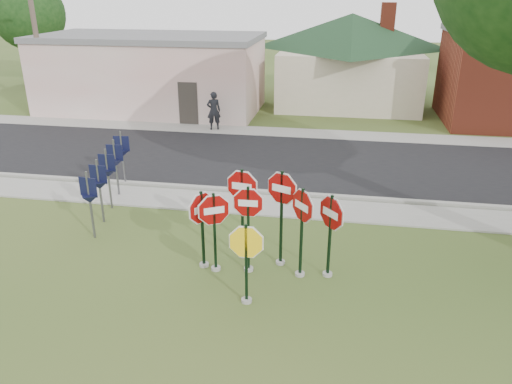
% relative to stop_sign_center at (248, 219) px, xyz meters
% --- Properties ---
extents(ground, '(120.00, 120.00, 0.00)m').
position_rel_stop_sign_center_xyz_m(ground, '(0.34, -1.50, -1.45)').
color(ground, '#36511E').
rests_on(ground, ground).
extents(sidewalk_near, '(60.00, 1.60, 0.06)m').
position_rel_stop_sign_center_xyz_m(sidewalk_near, '(0.34, 4.00, -1.42)').
color(sidewalk_near, gray).
rests_on(sidewalk_near, ground).
extents(road, '(60.00, 7.00, 0.04)m').
position_rel_stop_sign_center_xyz_m(road, '(0.34, 8.50, -1.43)').
color(road, black).
rests_on(road, ground).
extents(sidewalk_far, '(60.00, 1.60, 0.06)m').
position_rel_stop_sign_center_xyz_m(sidewalk_far, '(0.34, 12.80, -1.42)').
color(sidewalk_far, gray).
rests_on(sidewalk_far, ground).
extents(curb, '(60.00, 0.20, 0.14)m').
position_rel_stop_sign_center_xyz_m(curb, '(0.34, 5.00, -1.38)').
color(curb, gray).
rests_on(curb, ground).
extents(stop_sign_center, '(1.03, 0.24, 2.38)m').
position_rel_stop_sign_center_xyz_m(stop_sign_center, '(0.00, 0.00, 0.00)').
color(stop_sign_center, gray).
rests_on(stop_sign_center, ground).
extents(stop_sign_yellow, '(1.07, 0.24, 2.06)m').
position_rel_stop_sign_center_xyz_m(stop_sign_yellow, '(0.21, -1.34, -0.24)').
color(stop_sign_yellow, gray).
rests_on(stop_sign_yellow, ground).
extents(stop_sign_left, '(0.97, 0.54, 2.21)m').
position_rel_stop_sign_center_xyz_m(stop_sign_left, '(-0.82, -0.11, -0.12)').
color(stop_sign_left, gray).
rests_on(stop_sign_left, ground).
extents(stop_sign_right, '(0.73, 0.86, 2.44)m').
position_rel_stop_sign_center_xyz_m(stop_sign_right, '(1.30, -0.01, 0.06)').
color(stop_sign_right, gray).
rests_on(stop_sign_right, ground).
extents(stop_sign_back_right, '(1.04, 0.47, 2.66)m').
position_rel_stop_sign_center_xyz_m(stop_sign_back_right, '(0.75, 0.47, 0.23)').
color(stop_sign_back_right, gray).
rests_on(stop_sign_back_right, ground).
extents(stop_sign_back_left, '(1.12, 0.24, 2.57)m').
position_rel_stop_sign_center_xyz_m(stop_sign_back_left, '(-0.28, 0.69, 0.15)').
color(stop_sign_back_left, gray).
rests_on(stop_sign_back_left, ground).
extents(stop_sign_far_right, '(0.78, 0.87, 2.28)m').
position_rel_stop_sign_center_xyz_m(stop_sign_far_right, '(1.97, 0.10, -0.06)').
color(stop_sign_far_right, gray).
rests_on(stop_sign_far_right, ground).
extents(stop_sign_far_left, '(0.59, 0.95, 2.18)m').
position_rel_stop_sign_center_xyz_m(stop_sign_far_left, '(-1.16, 0.01, -0.14)').
color(stop_sign_far_left, gray).
rests_on(stop_sign_far_left, ground).
extents(route_sign_row, '(1.43, 4.63, 2.00)m').
position_rel_stop_sign_center_xyz_m(route_sign_row, '(-5.06, 3.00, -0.22)').
color(route_sign_row, '#59595E').
rests_on(route_sign_row, ground).
extents(building_stucco, '(12.20, 6.20, 4.20)m').
position_rel_stop_sign_center_xyz_m(building_stucco, '(-8.66, 16.50, 0.70)').
color(building_stucco, silver).
rests_on(building_stucco, ground).
extents(building_house, '(11.60, 11.60, 6.20)m').
position_rel_stop_sign_center_xyz_m(building_house, '(2.34, 20.50, 2.20)').
color(building_house, beige).
rests_on(building_house, ground).
extents(utility_pole_near, '(2.20, 0.26, 9.50)m').
position_rel_stop_sign_center_xyz_m(utility_pole_near, '(-13.66, 13.70, 3.52)').
color(utility_pole_near, '#4D3F33').
rests_on(utility_pole_near, ground).
extents(bg_tree_left, '(4.90, 4.90, 7.35)m').
position_rel_stop_sign_center_xyz_m(bg_tree_left, '(-19.66, 22.50, 3.43)').
color(bg_tree_left, black).
rests_on(bg_tree_left, ground).
extents(pedestrian, '(0.79, 0.66, 1.86)m').
position_rel_stop_sign_center_xyz_m(pedestrian, '(-4.13, 12.73, -0.46)').
color(pedestrian, black).
rests_on(pedestrian, sidewalk_far).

